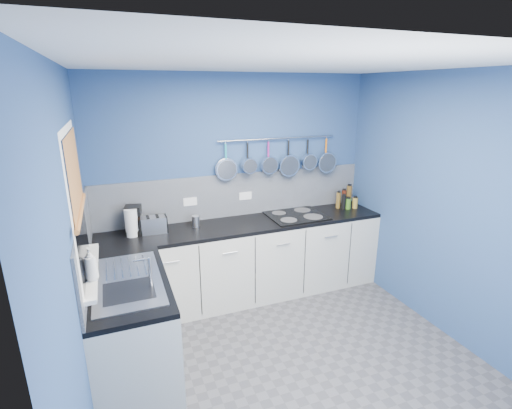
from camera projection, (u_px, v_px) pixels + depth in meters
floor at (291, 361)px, 3.39m from camera, size 3.20×3.00×0.02m
ceiling at (301, 62)px, 2.64m from camera, size 3.20×3.00×0.02m
wall_back at (236, 186)px, 4.36m from camera, size 3.20×0.02×2.50m
wall_front at (452, 343)px, 1.67m from camera, size 3.20×0.02×2.50m
wall_left at (75, 262)px, 2.45m from camera, size 0.02×3.00×2.50m
wall_right at (448, 207)px, 3.57m from camera, size 0.02×3.00×2.50m
backsplash_back at (237, 195)px, 4.37m from camera, size 3.20×0.02×0.50m
backsplash_left at (85, 242)px, 3.03m from camera, size 0.02×1.80×0.50m
cabinet_run_back at (246, 261)px, 4.32m from camera, size 3.20×0.60×0.86m
worktop_back at (245, 225)px, 4.19m from camera, size 3.20×0.60×0.04m
cabinet_run_left at (133, 332)px, 3.07m from camera, size 0.60×1.20×0.86m
worktop_left at (128, 283)px, 2.94m from camera, size 0.60×1.20×0.04m
window_frame at (77, 205)px, 2.65m from camera, size 0.01×1.00×1.10m
window_glass at (78, 205)px, 2.65m from camera, size 0.01×0.90×1.00m
bamboo_blind at (75, 173)px, 2.58m from camera, size 0.01×0.90×0.55m
window_sill at (90, 270)px, 2.81m from camera, size 0.10×0.98×0.03m
sink_unit at (127, 280)px, 2.93m from camera, size 0.50×0.95×0.01m
mixer_tap at (150, 272)px, 2.79m from camera, size 0.12×0.08×0.26m
socket_left at (190, 202)px, 4.17m from camera, size 0.15×0.01×0.09m
socket_right at (245, 196)px, 4.40m from camera, size 0.15×0.01×0.09m
pot_rail at (278, 138)px, 4.32m from camera, size 1.45×0.02×0.02m
soap_bottle_a at (90, 264)px, 2.60m from camera, size 0.12×0.12×0.24m
soap_bottle_b at (91, 264)px, 2.68m from camera, size 0.08×0.09×0.17m
paper_towel at (131, 223)px, 3.78m from camera, size 0.14×0.14×0.29m
coffee_maker at (134, 220)px, 3.83m from camera, size 0.20×0.21×0.29m
toaster at (153, 225)px, 3.89m from camera, size 0.27×0.16×0.17m
canister at (196, 221)px, 4.06m from camera, size 0.11×0.11×0.12m
hob at (296, 215)px, 4.42m from camera, size 0.65×0.57×0.01m
pan_0 at (226, 161)px, 4.16m from camera, size 0.24×0.05×0.43m
pan_1 at (248, 157)px, 4.23m from camera, size 0.18×0.11×0.37m
pan_2 at (268, 156)px, 4.33m from camera, size 0.21×0.08×0.40m
pan_3 at (288, 157)px, 4.42m from camera, size 0.26×0.07×0.45m
pan_4 at (308, 153)px, 4.50m from camera, size 0.19×0.10×0.38m
pan_5 at (326, 154)px, 4.60m from camera, size 0.25×0.08×0.44m
condiment_0 at (349, 196)px, 4.75m from camera, size 0.07×0.07×0.26m
condiment_1 at (344, 198)px, 4.74m from camera, size 0.05×0.05×0.21m
condiment_2 at (338, 200)px, 4.68m from camera, size 0.06×0.06×0.20m
condiment_3 at (355, 203)px, 4.69m from camera, size 0.07×0.07×0.13m
condiment_4 at (348, 204)px, 4.66m from camera, size 0.07×0.07×0.13m
condiment_5 at (344, 203)px, 4.62m from camera, size 0.06×0.06×0.18m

